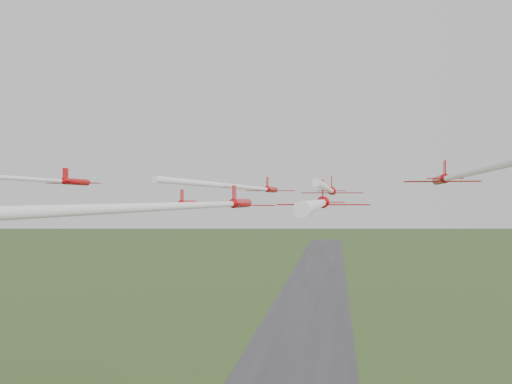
# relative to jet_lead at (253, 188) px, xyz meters

# --- Properties ---
(runway) EXTENTS (38.00, 900.00, 0.04)m
(runway) POSITION_rel_jet_lead_xyz_m (0.23, 199.18, -54.18)
(runway) COLOR #353538
(runway) RESTS_ON ground
(jet_lead) EXTENTS (9.06, 63.46, 2.69)m
(jet_lead) POSITION_rel_jet_lead_xyz_m (0.00, 0.00, 0.00)
(jet_lead) COLOR #BF050A
(jet_row2_left) EXTENTS (9.68, 44.08, 2.88)m
(jet_row2_left) POSITION_rel_jet_lead_xyz_m (-10.99, -4.87, -2.52)
(jet_row2_left) COLOR #BF050A
(jet_row2_right) EXTENTS (9.70, 57.86, 2.91)m
(jet_row2_right) POSITION_rel_jet_lead_xyz_m (11.99, -9.33, -0.51)
(jet_row2_right) COLOR #BF050A
(jet_row3_left) EXTENTS (7.81, 42.01, 2.35)m
(jet_row3_left) POSITION_rel_jet_lead_xyz_m (-25.25, -17.06, 0.80)
(jet_row3_left) COLOR #BF050A
(jet_row3_mid) EXTENTS (9.61, 63.82, 2.86)m
(jet_row3_mid) POSITION_rel_jet_lead_xyz_m (-0.32, -29.15, -2.30)
(jet_row3_mid) COLOR #BF050A
(jet_row3_right) EXTENTS (9.29, 60.83, 2.76)m
(jet_row3_right) POSITION_rel_jet_lead_xyz_m (25.14, -27.90, 0.71)
(jet_row3_right) COLOR #BF050A
(jet_row4_right) EXTENTS (9.52, 46.49, 2.87)m
(jet_row4_right) POSITION_rel_jet_lead_xyz_m (11.50, -35.50, -2.06)
(jet_row4_right) COLOR #BF050A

